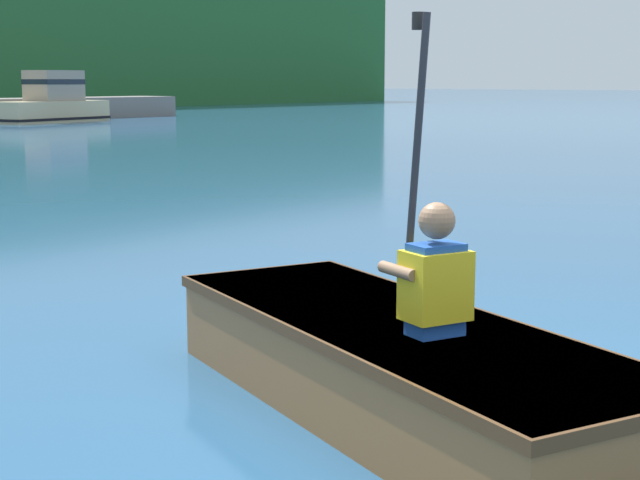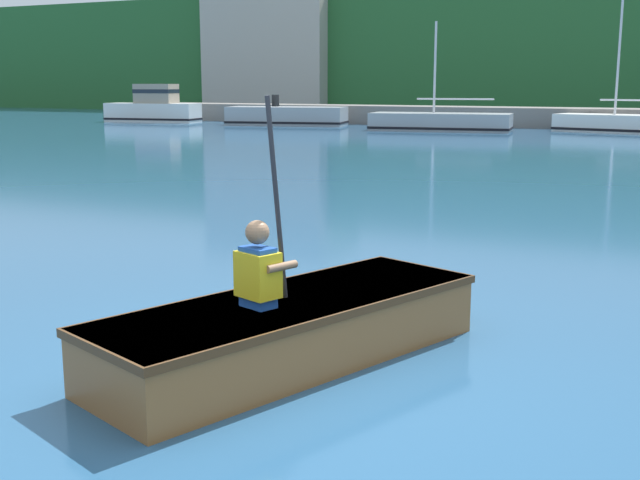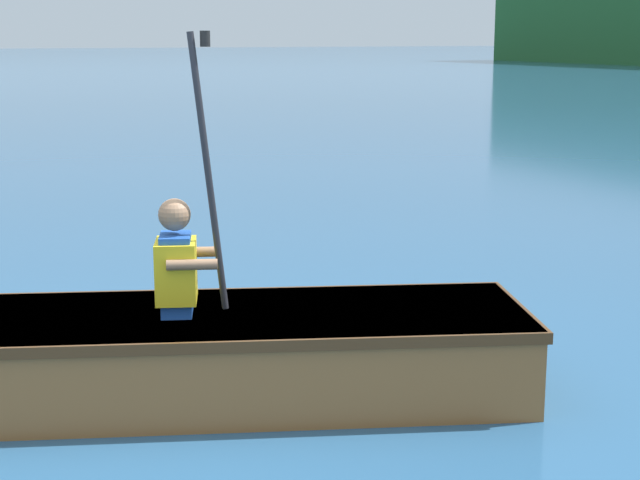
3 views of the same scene
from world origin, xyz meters
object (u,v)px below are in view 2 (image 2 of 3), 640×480
object	(u,v)px
person_paddler	(259,266)
rowboat_foreground	(295,325)
moored_boat_dock_west_inner	(440,122)
moored_boat_dock_center_far	(287,117)
moored_boat_dock_east_inner	(154,108)
moored_boat_dock_east_end	(620,124)

from	to	relation	value
person_paddler	rowboat_foreground	bearing A→B (deg)	69.36
rowboat_foreground	person_paddler	distance (m)	0.61
moored_boat_dock_west_inner	rowboat_foreground	size ratio (longest dim) A/B	1.88
moored_boat_dock_center_far	person_paddler	xyz separation A→B (m)	(15.53, -30.17, 0.36)
moored_boat_dock_east_inner	rowboat_foreground	distance (m)	37.79
moored_boat_dock_east_inner	moored_boat_dock_center_far	bearing A→B (deg)	1.46
moored_boat_dock_east_inner	person_paddler	distance (m)	37.96
moored_boat_dock_west_inner	moored_boat_dock_center_far	distance (m)	8.19
moored_boat_dock_east_end	rowboat_foreground	distance (m)	30.59
rowboat_foreground	person_paddler	world-z (taller)	person_paddler
moored_boat_dock_center_far	moored_boat_dock_east_inner	xyz separation A→B (m)	(-7.77, -0.20, 0.33)
moored_boat_dock_east_inner	moored_boat_dock_east_end	world-z (taller)	moored_boat_dock_east_end
moored_boat_dock_east_inner	rowboat_foreground	bearing A→B (deg)	-51.69
moored_boat_dock_east_inner	person_paddler	world-z (taller)	moored_boat_dock_east_inner
moored_boat_dock_east_inner	rowboat_foreground	xyz separation A→B (m)	(23.42, -29.65, -0.47)
rowboat_foreground	moored_boat_dock_east_inner	bearing A→B (deg)	128.31
moored_boat_dock_east_end	moored_boat_dock_west_inner	bearing A→B (deg)	-164.68
moored_boat_dock_center_far	person_paddler	size ratio (longest dim) A/B	4.10
moored_boat_dock_west_inner	moored_boat_dock_east_end	bearing A→B (deg)	15.32
moored_boat_dock_west_inner	moored_boat_dock_east_end	world-z (taller)	moored_boat_dock_east_end
moored_boat_dock_east_end	rowboat_foreground	xyz separation A→B (m)	(0.41, -30.59, -0.08)
moored_boat_dock_center_far	moored_boat_dock_east_end	size ratio (longest dim) A/B	1.09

